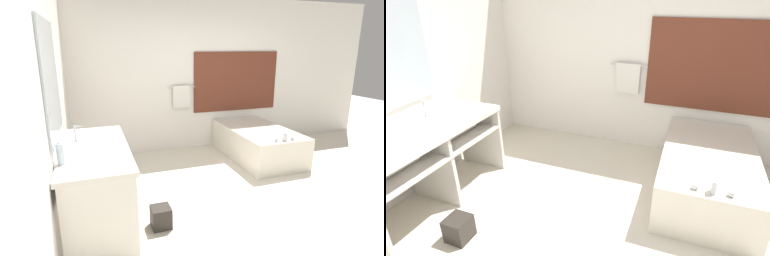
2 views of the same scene
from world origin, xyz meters
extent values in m
plane|color=beige|center=(0.00, 0.00, 0.00)|extent=(16.00, 16.00, 0.00)
cube|color=white|center=(0.00, 2.23, 1.35)|extent=(7.40, 0.06, 2.70)
cube|color=brown|center=(0.80, 2.19, 1.21)|extent=(1.70, 0.02, 1.10)
cylinder|color=silver|center=(-0.30, 2.16, 1.15)|extent=(0.50, 0.02, 0.02)
cube|color=silver|center=(-0.30, 2.15, 0.98)|extent=(0.32, 0.04, 0.40)
cube|color=white|center=(-2.23, 0.00, 1.35)|extent=(0.06, 7.40, 2.70)
cube|color=#B2C1CC|center=(-2.19, 0.17, 1.54)|extent=(0.02, 1.10, 1.10)
cube|color=silver|center=(-1.85, 0.17, 0.82)|extent=(0.68, 1.61, 0.05)
cube|color=silver|center=(-1.85, 0.17, 0.59)|extent=(0.64, 1.53, 0.02)
cylinder|color=white|center=(-1.85, 0.41, 0.77)|extent=(0.34, 0.34, 0.14)
cube|color=silver|center=(-1.85, -0.62, 0.40)|extent=(0.62, 0.04, 0.79)
cube|color=silver|center=(-1.85, 0.17, 0.40)|extent=(0.62, 0.04, 0.79)
cube|color=silver|center=(-1.85, 0.95, 0.40)|extent=(0.62, 0.04, 0.79)
cylinder|color=silver|center=(-1.80, -0.23, 0.67)|extent=(0.13, 0.44, 0.13)
cylinder|color=silver|center=(-1.80, 0.57, 0.67)|extent=(0.13, 0.44, 0.13)
cylinder|color=silver|center=(-2.04, 0.41, 0.85)|extent=(0.04, 0.04, 0.02)
cylinder|color=silver|center=(-2.04, 0.41, 0.94)|extent=(0.02, 0.02, 0.16)
cube|color=silver|center=(-2.00, 0.41, 1.01)|extent=(0.07, 0.01, 0.01)
cube|color=silver|center=(0.80, 1.34, 0.26)|extent=(0.94, 1.71, 0.51)
ellipsoid|color=white|center=(0.80, 1.34, 0.36)|extent=(0.68, 1.23, 0.30)
cube|color=silver|center=(0.80, 0.58, 0.57)|extent=(0.04, 0.07, 0.12)
sphere|color=silver|center=(0.66, 0.58, 0.54)|extent=(0.06, 0.06, 0.06)
sphere|color=silver|center=(0.94, 0.58, 0.54)|extent=(0.06, 0.06, 0.06)
cylinder|color=silver|center=(-2.14, -0.24, 0.94)|extent=(0.07, 0.07, 0.19)
cylinder|color=white|center=(-2.14, -0.24, 1.04)|extent=(0.04, 0.04, 0.02)
cube|color=#2D2823|center=(-1.25, -0.19, 0.11)|extent=(0.20, 0.20, 0.23)
camera|label=1|loc=(-1.85, -2.94, 1.84)|focal=28.00mm
camera|label=2|loc=(0.48, -1.72, 2.05)|focal=28.00mm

